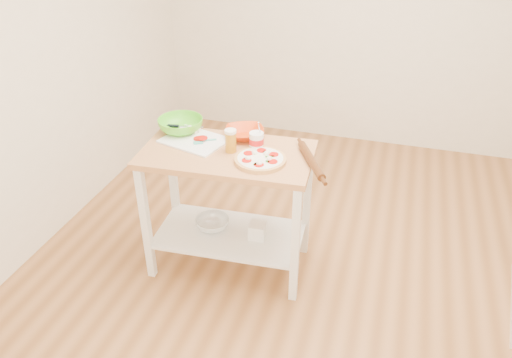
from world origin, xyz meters
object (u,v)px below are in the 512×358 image
at_px(beer_pint, 231,141).
at_px(shelf_glass_bowl, 212,223).
at_px(cutting_board, 195,140).
at_px(yogurt_tub, 256,141).
at_px(orange_bowl, 245,133).
at_px(spatula, 204,141).
at_px(rolling_pin, 311,161).
at_px(shelf_bin, 258,231).
at_px(knife, 178,126).
at_px(pizza, 260,159).
at_px(prep_island, 228,186).
at_px(green_bowl, 181,125).

xyz_separation_m(beer_pint, shelf_glass_bowl, (-0.16, 0.01, -0.68)).
bearing_deg(cutting_board, yogurt_tub, 16.95).
bearing_deg(orange_bowl, yogurt_tub, -47.92).
height_order(spatula, rolling_pin, rolling_pin).
distance_m(yogurt_tub, shelf_bin, 0.65).
height_order(cutting_board, rolling_pin, rolling_pin).
distance_m(knife, rolling_pin, 1.00).
relative_size(spatula, orange_bowl, 0.53).
distance_m(pizza, shelf_bin, 0.61).
relative_size(prep_island, beer_pint, 7.56).
height_order(pizza, beer_pint, beer_pint).
xyz_separation_m(spatula, rolling_pin, (0.72, -0.07, 0.01)).
bearing_deg(yogurt_tub, green_bowl, 170.85).
relative_size(spatula, shelf_glass_bowl, 0.56).
bearing_deg(shelf_bin, cutting_board, 171.06).
distance_m(knife, beer_pint, 0.51).
bearing_deg(spatula, shelf_glass_bowl, -68.13).
xyz_separation_m(pizza, green_bowl, (-0.63, 0.24, 0.03)).
relative_size(knife, rolling_pin, 0.63).
relative_size(prep_island, green_bowl, 3.70).
xyz_separation_m(prep_island, yogurt_tub, (0.17, 0.09, 0.31)).
bearing_deg(shelf_bin, yogurt_tub, 112.34).
bearing_deg(orange_bowl, rolling_pin, -25.18).
bearing_deg(beer_pint, green_bowl, 157.75).
bearing_deg(knife, green_bowl, -55.90).
bearing_deg(yogurt_tub, pizza, -65.18).
bearing_deg(prep_island, shelf_bin, 3.49).
distance_m(prep_island, knife, 0.56).
bearing_deg(prep_island, green_bowl, 155.04).
bearing_deg(cutting_board, orange_bowl, 41.31).
distance_m(shelf_glass_bowl, shelf_bin, 0.34).
bearing_deg(rolling_pin, green_bowl, 168.58).
distance_m(pizza, spatula, 0.44).
bearing_deg(shelf_bin, prep_island, -176.51).
distance_m(yogurt_tub, rolling_pin, 0.39).
bearing_deg(shelf_glass_bowl, knife, 146.19).
xyz_separation_m(orange_bowl, shelf_bin, (0.15, -0.21, -0.62)).
bearing_deg(shelf_bin, shelf_glass_bowl, 177.77).
relative_size(prep_island, shelf_bin, 10.12).
xyz_separation_m(spatula, knife, (-0.25, 0.16, 0.00)).
distance_m(cutting_board, beer_pint, 0.29).
height_order(shelf_glass_bowl, shelf_bin, shelf_bin).
bearing_deg(yogurt_tub, beer_pint, -150.59).
bearing_deg(pizza, yogurt_tub, 114.82).
bearing_deg(pizza, beer_pint, 161.04).
xyz_separation_m(orange_bowl, rolling_pin, (0.49, -0.23, -0.01)).
distance_m(orange_bowl, yogurt_tub, 0.18).
bearing_deg(beer_pint, shelf_bin, -0.33).
distance_m(cutting_board, shelf_glass_bowl, 0.62).
bearing_deg(pizza, cutting_board, 163.65).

